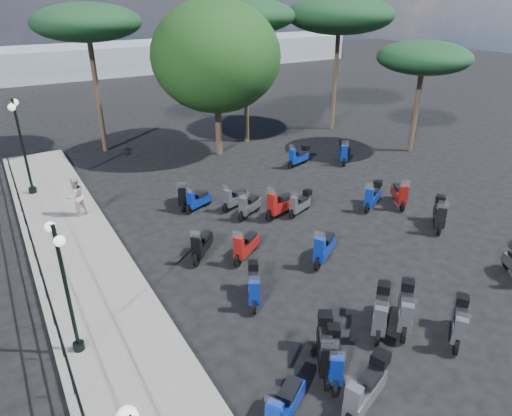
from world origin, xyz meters
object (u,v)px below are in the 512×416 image
scooter_3 (246,247)px  scooter_21 (439,215)px  scooter_29 (343,153)px  pine_0 (246,16)px  scooter_27 (373,197)px  scooter_17 (235,199)px  scooter_10 (198,201)px  scooter_28 (399,195)px  scooter_9 (254,287)px  pedestrian_far (76,196)px  broadleaf_tree (216,57)px  scooter_4 (202,245)px  scooter_14 (380,313)px  scooter_22 (300,204)px  scooter_13 (459,324)px  lamp_post_2 (22,141)px  scooter_5 (183,196)px  scooter_15 (324,248)px  scooter_16 (281,205)px  scooter_1 (284,408)px  scooter_23 (299,157)px  scooter_30 (405,310)px  pine_1 (340,15)px  pine_2 (87,23)px  scooter_8 (365,391)px  lamp_post_1 (65,283)px  scooter_11 (249,206)px  pine_3 (424,58)px  scooter_2 (334,359)px  scooter_7 (326,349)px

scooter_3 → scooter_21: 7.78m
scooter_29 → pine_0: pine_0 is taller
scooter_27 → scooter_17: bearing=31.3°
scooter_10 → scooter_21: 9.63m
scooter_28 → scooter_29: 5.67m
scooter_10 → scooter_9: bearing=147.9°
pedestrian_far → broadleaf_tree: broadleaf_tree is taller
scooter_4 → scooter_14: scooter_14 is taller
scooter_22 → scooter_28: 4.39m
broadleaf_tree → scooter_21: bearing=-74.8°
scooter_13 → pine_0: (3.87, 18.08, 6.59)m
scooter_14 → scooter_17: size_ratio=0.93×
lamp_post_2 → scooter_5: bearing=-28.1°
scooter_15 → scooter_16: bearing=-43.5°
scooter_27 → scooter_9: bearing=82.5°
scooter_13 → scooter_17: 10.11m
scooter_1 → scooter_22: (6.21, 8.11, -0.04)m
scooter_4 → scooter_17: scooter_4 is taller
scooter_28 → scooter_23: bearing=-49.6°
scooter_30 → pine_1: (11.01, 16.65, 6.50)m
pedestrian_far → pine_2: bearing=-133.6°
scooter_16 → scooter_21: (4.76, -3.90, 0.02)m
scooter_8 → pine_0: size_ratio=0.22×
lamp_post_1 → scooter_3: size_ratio=2.40×
pine_0 → pine_1: pine_1 is taller
scooter_11 → scooter_17: 0.94m
scooter_4 → scooter_27: scooter_4 is taller
lamp_post_1 → pedestrian_far: 8.20m
scooter_3 → scooter_27: scooter_3 is taller
scooter_13 → scooter_29: size_ratio=0.92×
scooter_10 → scooter_15: bearing=176.4°
scooter_27 → scooter_4: bearing=60.9°
lamp_post_2 → scooter_30: 16.73m
scooter_16 → pine_3: size_ratio=0.30×
pine_0 → pine_1: 6.32m
pine_1 → scooter_17: bearing=-146.1°
scooter_5 → scooter_16: scooter_16 is taller
scooter_5 → scooter_21: size_ratio=1.13×
scooter_29 → scooter_2: bearing=84.1°
scooter_4 → scooter_16: scooter_16 is taller
pine_0 → scooter_28: bearing=-84.6°
scooter_27 → pine_0: (0.08, 10.90, 6.58)m
scooter_7 → scooter_13: (3.63, -0.99, -0.06)m
scooter_8 → scooter_30: size_ratio=1.23×
scooter_16 → scooter_27: scooter_16 is taller
scooter_3 → scooter_2: bearing=138.6°
scooter_5 → scooter_13: bearing=129.3°
scooter_23 → scooter_27: bearing=160.0°
scooter_11 → broadleaf_tree: 9.47m
scooter_9 → scooter_17: (2.53, 5.87, -0.05)m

